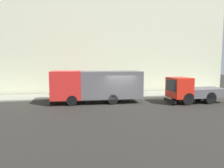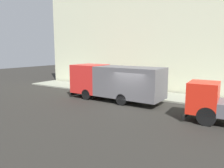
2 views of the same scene
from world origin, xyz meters
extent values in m
plane|color=#272521|center=(0.00, 0.00, 0.00)|extent=(80.00, 80.00, 0.00)
cube|color=gray|center=(4.80, 0.00, 0.07)|extent=(3.60, 30.00, 0.13)
cube|color=beige|center=(7.10, 0.00, 5.80)|extent=(0.50, 30.00, 11.61)
cube|color=red|center=(1.34, 4.62, 1.66)|extent=(2.56, 2.59, 2.43)
cube|color=black|center=(1.36, 5.87, 1.95)|extent=(2.11, 0.10, 1.36)
cube|color=#5B595D|center=(1.27, 0.65, 1.63)|extent=(2.61, 5.44, 2.39)
cube|color=black|center=(1.36, 5.95, 0.24)|extent=(2.41, 0.17, 0.24)
cylinder|color=black|center=(0.22, 4.13, 0.44)|extent=(0.32, 0.89, 0.88)
cylinder|color=black|center=(2.44, 4.09, 0.44)|extent=(0.32, 0.89, 0.88)
cylinder|color=black|center=(0.16, 0.67, 0.44)|extent=(0.32, 0.89, 0.88)
cylinder|color=black|center=(2.37, 0.63, 0.44)|extent=(0.32, 0.89, 0.88)
cube|color=red|center=(-0.40, -5.17, 1.41)|extent=(2.10, 1.73, 1.78)
cube|color=black|center=(-0.44, -4.38, 1.63)|extent=(1.70, 0.15, 1.00)
cube|color=#58565B|center=(-0.26, -7.70, 0.91)|extent=(2.21, 3.54, 0.76)
cube|color=black|center=(-0.45, -4.30, 0.29)|extent=(1.94, 0.23, 0.24)
cylinder|color=black|center=(-1.24, -5.54, 0.52)|extent=(0.36, 1.06, 1.05)
cylinder|color=black|center=(0.48, -5.45, 0.52)|extent=(0.36, 1.06, 1.05)
cylinder|color=black|center=(-1.12, -7.74, 0.52)|extent=(0.36, 1.06, 1.05)
cylinder|color=black|center=(0.60, -7.65, 0.52)|extent=(0.36, 1.06, 1.05)
cylinder|color=#262724|center=(5.20, 5.81, 0.52)|extent=(0.31, 0.31, 0.78)
cylinder|color=maroon|center=(5.20, 5.81, 1.22)|extent=(0.42, 0.42, 0.62)
sphere|color=brown|center=(5.20, 5.81, 1.64)|extent=(0.22, 0.22, 0.22)
cone|color=orange|center=(3.32, 5.94, 0.43)|extent=(0.42, 0.42, 0.60)
camera|label=1|loc=(-16.43, 3.67, 3.56)|focal=31.83mm
camera|label=2|loc=(-13.84, -7.52, 4.12)|focal=35.25mm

